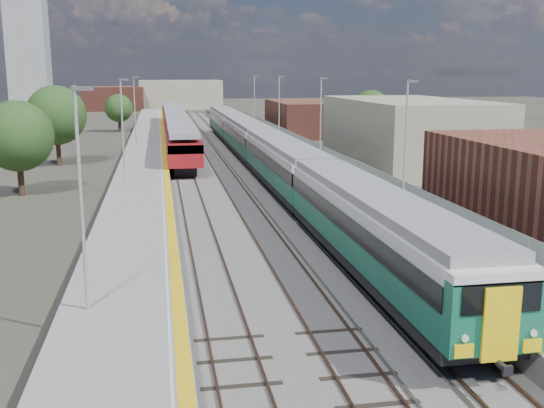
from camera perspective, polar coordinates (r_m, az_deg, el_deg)
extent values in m
plane|color=#47443A|center=(64.32, -3.18, 3.73)|extent=(320.00, 320.00, 0.00)
cube|color=#565451|center=(66.56, -5.37, 3.99)|extent=(10.50, 155.00, 0.06)
cube|color=#4C3323|center=(69.32, -3.04, 4.40)|extent=(0.07, 160.00, 0.14)
cube|color=#4C3323|center=(69.51, -1.86, 4.43)|extent=(0.07, 160.00, 0.14)
cube|color=#4C3323|center=(68.99, -5.93, 4.31)|extent=(0.07, 160.00, 0.14)
cube|color=#4C3323|center=(69.10, -4.74, 4.35)|extent=(0.07, 160.00, 0.14)
cube|color=#4C3323|center=(68.83, -8.85, 4.22)|extent=(0.07, 160.00, 0.14)
cube|color=#4C3323|center=(68.87, -7.65, 4.26)|extent=(0.07, 160.00, 0.14)
cube|color=gray|center=(69.28, -3.31, 4.38)|extent=(0.08, 160.00, 0.10)
cube|color=gray|center=(69.13, -4.47, 4.35)|extent=(0.08, 160.00, 0.10)
cube|color=slate|center=(67.52, 1.00, 4.55)|extent=(4.70, 155.00, 1.00)
cube|color=gray|center=(67.45, 1.00, 4.97)|extent=(4.70, 155.00, 0.03)
cube|color=yellow|center=(67.08, -0.77, 4.95)|extent=(0.40, 155.00, 0.01)
cube|color=gray|center=(67.84, 2.83, 5.51)|extent=(0.06, 155.00, 1.20)
cylinder|color=#9EA0A3|center=(38.22, 11.86, 5.23)|extent=(0.12, 0.12, 7.50)
cube|color=#4C4C4F|center=(38.09, 12.45, 10.69)|extent=(0.70, 0.18, 0.14)
cylinder|color=#9EA0A3|center=(57.19, 4.38, 7.52)|extent=(0.12, 0.12, 7.50)
cube|color=#4C4C4F|center=(57.10, 4.69, 11.18)|extent=(0.70, 0.18, 0.14)
cylinder|color=#9EA0A3|center=(76.69, 0.64, 8.61)|extent=(0.12, 0.12, 7.50)
cube|color=#4C4C4F|center=(76.62, 0.83, 11.34)|extent=(0.70, 0.18, 0.14)
cylinder|color=#9EA0A3|center=(96.39, -1.59, 9.24)|extent=(0.12, 0.12, 7.50)
cube|color=#4C4C4F|center=(96.34, -1.46, 11.41)|extent=(0.70, 0.18, 0.14)
cube|color=slate|center=(66.30, -11.26, 4.19)|extent=(4.30, 155.00, 1.00)
cube|color=gray|center=(66.24, -11.28, 4.63)|extent=(4.30, 155.00, 0.03)
cube|color=yellow|center=(66.22, -9.63, 4.70)|extent=(0.45, 155.00, 0.01)
cube|color=silver|center=(66.22, -9.93, 4.69)|extent=(0.08, 155.00, 0.01)
cylinder|color=#9EA0A3|center=(21.81, -16.74, 0.24)|extent=(0.12, 0.12, 7.50)
cube|color=#4C4C4F|center=(21.38, -16.64, 9.90)|extent=(0.70, 0.18, 0.14)
cylinder|color=#9EA0A3|center=(47.50, -13.24, 6.39)|extent=(0.12, 0.12, 7.50)
cube|color=#4C4C4F|center=(47.31, -13.15, 10.81)|extent=(0.70, 0.18, 0.14)
cylinder|color=#9EA0A3|center=(73.41, -12.20, 8.21)|extent=(0.12, 0.12, 7.50)
cube|color=#4C4C4F|center=(73.29, -12.12, 11.07)|extent=(0.70, 0.18, 0.14)
cube|color=gray|center=(63.10, 12.02, 6.26)|extent=(11.00, 22.00, 6.40)
cube|color=brown|center=(93.77, 2.69, 7.71)|extent=(8.00, 18.00, 4.80)
cube|color=gray|center=(163.43, -8.20, 9.70)|extent=(20.00, 14.00, 7.00)
cube|color=brown|center=(158.71, -13.98, 9.16)|extent=(14.00, 12.00, 5.60)
cube|color=gray|center=(206.96, -21.10, 14.03)|extent=(11.00, 11.00, 40.00)
cube|color=black|center=(28.49, 9.02, -4.77)|extent=(2.80, 20.09, 0.47)
cube|color=#115B40|center=(28.27, 9.07, -3.17)|extent=(2.91, 20.09, 1.17)
cube|color=black|center=(28.05, 9.13, -1.34)|extent=(2.97, 20.09, 0.80)
cube|color=silver|center=(27.91, 9.17, -0.06)|extent=(2.91, 20.09, 0.49)
cube|color=gray|center=(27.83, 9.20, 0.81)|extent=(2.58, 20.09, 0.41)
cube|color=black|center=(47.93, 1.03, 2.09)|extent=(2.80, 20.09, 0.47)
cube|color=#115B40|center=(47.80, 1.03, 3.06)|extent=(2.91, 20.09, 1.17)
cube|color=black|center=(47.67, 1.04, 4.16)|extent=(2.97, 20.09, 0.80)
cube|color=silver|center=(47.59, 1.04, 4.93)|extent=(2.91, 20.09, 0.49)
cube|color=gray|center=(47.54, 1.04, 5.44)|extent=(2.58, 20.09, 0.41)
cube|color=black|center=(68.05, -2.31, 4.94)|extent=(2.80, 20.09, 0.47)
cube|color=#115B40|center=(67.96, -2.32, 5.63)|extent=(2.91, 20.09, 1.17)
cube|color=black|center=(67.86, -2.32, 6.41)|extent=(2.97, 20.09, 0.80)
cube|color=silver|center=(67.81, -2.33, 6.95)|extent=(2.91, 20.09, 0.49)
cube|color=gray|center=(67.77, -2.33, 7.31)|extent=(2.58, 20.09, 0.41)
cube|color=black|center=(88.38, -4.13, 6.48)|extent=(2.80, 20.09, 0.47)
cube|color=#115B40|center=(88.31, -4.14, 7.01)|extent=(2.91, 20.09, 1.17)
cube|color=black|center=(88.24, -4.15, 7.61)|extent=(2.97, 20.09, 0.80)
cube|color=silver|center=(88.20, -4.15, 8.03)|extent=(2.91, 20.09, 0.49)
cube|color=gray|center=(88.17, -4.16, 8.31)|extent=(2.58, 20.09, 0.41)
cube|color=#115B40|center=(19.16, 19.30, -9.45)|extent=(2.88, 0.62, 2.16)
cube|color=black|center=(18.70, 19.90, -8.01)|extent=(2.37, 0.06, 0.82)
cube|color=yellow|center=(18.89, 19.84, -10.13)|extent=(1.08, 0.10, 2.16)
cube|color=black|center=(63.18, -8.08, 3.93)|extent=(1.98, 16.86, 0.69)
cube|color=maroon|center=(62.98, -8.12, 5.42)|extent=(2.92, 19.83, 2.09)
cube|color=black|center=(62.93, -8.14, 5.89)|extent=(2.99, 19.83, 0.73)
cube|color=gray|center=(62.83, -8.17, 6.84)|extent=(2.61, 19.83, 0.42)
cube|color=black|center=(83.37, -8.60, 5.78)|extent=(1.98, 16.86, 0.69)
cube|color=maroon|center=(83.21, -8.64, 6.91)|extent=(2.92, 19.83, 2.09)
cube|color=black|center=(83.17, -8.65, 7.27)|extent=(2.99, 19.83, 0.73)
cube|color=gray|center=(83.10, -8.67, 7.99)|extent=(2.61, 19.83, 0.42)
cube|color=black|center=(103.61, -8.92, 6.91)|extent=(1.98, 16.86, 0.69)
cube|color=maroon|center=(103.49, -8.95, 7.82)|extent=(2.92, 19.83, 2.09)
cube|color=black|center=(103.46, -8.96, 8.11)|extent=(2.99, 19.83, 0.73)
cube|color=gray|center=(103.40, -8.98, 8.68)|extent=(2.61, 19.83, 0.42)
cylinder|color=#382619|center=(50.22, -21.58, 2.07)|extent=(0.44, 0.44, 2.44)
sphere|color=#1A3A16|center=(49.83, -21.86, 5.67)|extent=(5.15, 5.15, 5.15)
cylinder|color=#382619|center=(65.48, -18.59, 4.47)|extent=(0.44, 0.44, 2.71)
sphere|color=#1A3A16|center=(65.17, -18.79, 7.55)|extent=(5.71, 5.71, 5.71)
cylinder|color=#382619|center=(100.44, -13.50, 6.87)|extent=(0.44, 0.44, 2.00)
sphere|color=#1A3A16|center=(100.27, -13.57, 8.35)|extent=(4.21, 4.21, 4.21)
cylinder|color=#382619|center=(84.97, 8.77, 6.35)|extent=(0.44, 0.44, 2.34)
sphere|color=#1A3A16|center=(84.75, 8.83, 8.40)|extent=(4.94, 4.94, 4.94)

